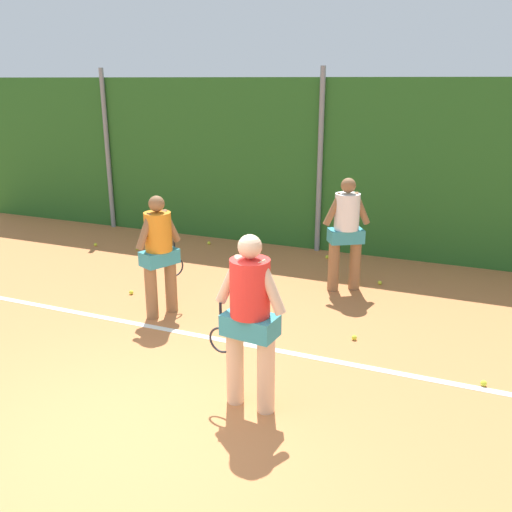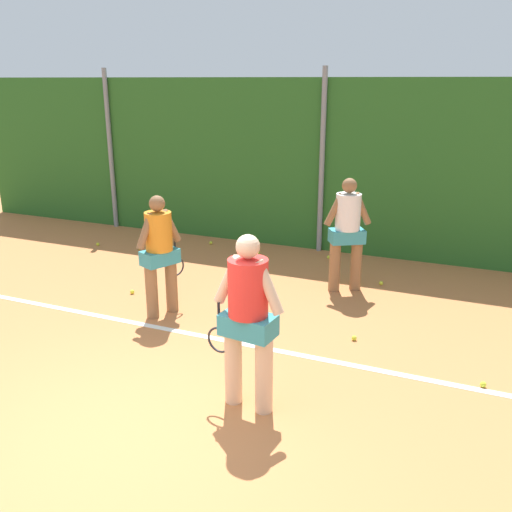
{
  "view_description": "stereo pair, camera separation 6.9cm",
  "coord_description": "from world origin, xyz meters",
  "px_view_note": "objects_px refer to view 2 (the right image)",
  "views": [
    {
      "loc": [
        2.84,
        -3.61,
        3.21
      ],
      "look_at": [
        0.24,
        2.72,
        1.02
      ],
      "focal_mm": 38.78,
      "sensor_mm": 36.0,
      "label": 1
    },
    {
      "loc": [
        2.91,
        -3.58,
        3.21
      ],
      "look_at": [
        0.24,
        2.72,
        1.02
      ],
      "focal_mm": 38.78,
      "sensor_mm": 36.0,
      "label": 2
    }
  ],
  "objects_px": {
    "tennis_ball_1": "(329,257)",
    "player_foreground_near": "(248,314)",
    "tennis_ball_10": "(354,338)",
    "player_midcourt": "(160,249)",
    "tennis_ball_2": "(132,292)",
    "tennis_ball_4": "(139,248)",
    "player_backcourt_far": "(347,229)",
    "tennis_ball_0": "(381,283)",
    "tennis_ball_7": "(233,351)",
    "tennis_ball_3": "(258,253)",
    "tennis_ball_8": "(211,243)",
    "tennis_ball_12": "(98,244)",
    "tennis_ball_5": "(483,384)"
  },
  "relations": [
    {
      "from": "player_midcourt",
      "to": "tennis_ball_7",
      "type": "relative_size",
      "value": 26.12
    },
    {
      "from": "player_backcourt_far",
      "to": "tennis_ball_10",
      "type": "distance_m",
      "value": 2.05
    },
    {
      "from": "tennis_ball_2",
      "to": "tennis_ball_0",
      "type": "bearing_deg",
      "value": 28.47
    },
    {
      "from": "tennis_ball_4",
      "to": "player_backcourt_far",
      "type": "bearing_deg",
      "value": -7.4
    },
    {
      "from": "player_backcourt_far",
      "to": "tennis_ball_0",
      "type": "bearing_deg",
      "value": -170.26
    },
    {
      "from": "tennis_ball_10",
      "to": "player_midcourt",
      "type": "bearing_deg",
      "value": -175.21
    },
    {
      "from": "tennis_ball_0",
      "to": "tennis_ball_12",
      "type": "height_order",
      "value": "same"
    },
    {
      "from": "player_backcourt_far",
      "to": "tennis_ball_5",
      "type": "xyz_separation_m",
      "value": [
        2.13,
        -2.29,
        -0.98
      ]
    },
    {
      "from": "tennis_ball_2",
      "to": "tennis_ball_4",
      "type": "bearing_deg",
      "value": 121.66
    },
    {
      "from": "tennis_ball_2",
      "to": "tennis_ball_3",
      "type": "distance_m",
      "value": 2.85
    },
    {
      "from": "tennis_ball_7",
      "to": "tennis_ball_4",
      "type": "bearing_deg",
      "value": 138.04
    },
    {
      "from": "tennis_ball_10",
      "to": "tennis_ball_12",
      "type": "relative_size",
      "value": 1.0
    },
    {
      "from": "player_foreground_near",
      "to": "player_midcourt",
      "type": "xyz_separation_m",
      "value": [
        -2.07,
        1.67,
        -0.06
      ]
    },
    {
      "from": "tennis_ball_1",
      "to": "tennis_ball_3",
      "type": "bearing_deg",
      "value": -168.67
    },
    {
      "from": "tennis_ball_3",
      "to": "tennis_ball_4",
      "type": "distance_m",
      "value": 2.37
    },
    {
      "from": "tennis_ball_0",
      "to": "player_midcourt",
      "type": "bearing_deg",
      "value": -138.16
    },
    {
      "from": "tennis_ball_1",
      "to": "tennis_ball_12",
      "type": "distance_m",
      "value": 4.64
    },
    {
      "from": "player_backcourt_far",
      "to": "tennis_ball_2",
      "type": "height_order",
      "value": "player_backcourt_far"
    },
    {
      "from": "tennis_ball_1",
      "to": "tennis_ball_3",
      "type": "height_order",
      "value": "same"
    },
    {
      "from": "tennis_ball_1",
      "to": "tennis_ball_12",
      "type": "bearing_deg",
      "value": -167.68
    },
    {
      "from": "player_midcourt",
      "to": "tennis_ball_3",
      "type": "xyz_separation_m",
      "value": [
        0.17,
        3.13,
        -0.93
      ]
    },
    {
      "from": "tennis_ball_10",
      "to": "tennis_ball_4",
      "type": "bearing_deg",
      "value": 154.85
    },
    {
      "from": "tennis_ball_1",
      "to": "player_foreground_near",
      "type": "bearing_deg",
      "value": -83.55
    },
    {
      "from": "tennis_ball_4",
      "to": "tennis_ball_7",
      "type": "relative_size",
      "value": 1.0
    },
    {
      "from": "tennis_ball_1",
      "to": "tennis_ball_2",
      "type": "bearing_deg",
      "value": -128.89
    },
    {
      "from": "player_backcourt_far",
      "to": "tennis_ball_5",
      "type": "height_order",
      "value": "player_backcourt_far"
    },
    {
      "from": "tennis_ball_1",
      "to": "tennis_ball_10",
      "type": "distance_m",
      "value": 3.4
    },
    {
      "from": "tennis_ball_1",
      "to": "tennis_ball_2",
      "type": "height_order",
      "value": "same"
    },
    {
      "from": "player_foreground_near",
      "to": "tennis_ball_8",
      "type": "distance_m",
      "value": 5.98
    },
    {
      "from": "tennis_ball_1",
      "to": "tennis_ball_7",
      "type": "xyz_separation_m",
      "value": [
        -0.06,
        -4.09,
        0.0
      ]
    },
    {
      "from": "player_midcourt",
      "to": "tennis_ball_1",
      "type": "distance_m",
      "value": 3.82
    },
    {
      "from": "player_midcourt",
      "to": "tennis_ball_12",
      "type": "height_order",
      "value": "player_midcourt"
    },
    {
      "from": "tennis_ball_8",
      "to": "tennis_ball_2",
      "type": "bearing_deg",
      "value": -87.62
    },
    {
      "from": "tennis_ball_3",
      "to": "tennis_ball_8",
      "type": "bearing_deg",
      "value": 167.61
    },
    {
      "from": "player_foreground_near",
      "to": "tennis_ball_2",
      "type": "bearing_deg",
      "value": -29.85
    },
    {
      "from": "player_foreground_near",
      "to": "tennis_ball_1",
      "type": "distance_m",
      "value": 5.19
    },
    {
      "from": "player_backcourt_far",
      "to": "tennis_ball_3",
      "type": "distance_m",
      "value": 2.51
    },
    {
      "from": "tennis_ball_1",
      "to": "tennis_ball_4",
      "type": "bearing_deg",
      "value": -166.07
    },
    {
      "from": "tennis_ball_3",
      "to": "tennis_ball_10",
      "type": "xyz_separation_m",
      "value": [
        2.55,
        -2.9,
        0.0
      ]
    },
    {
      "from": "player_midcourt",
      "to": "player_foreground_near",
      "type": "bearing_deg",
      "value": -105.75
    },
    {
      "from": "tennis_ball_3",
      "to": "tennis_ball_5",
      "type": "relative_size",
      "value": 1.0
    },
    {
      "from": "player_midcourt",
      "to": "player_backcourt_far",
      "type": "height_order",
      "value": "player_backcourt_far"
    },
    {
      "from": "player_midcourt",
      "to": "tennis_ball_5",
      "type": "relative_size",
      "value": 26.12
    },
    {
      "from": "tennis_ball_5",
      "to": "tennis_ball_12",
      "type": "relative_size",
      "value": 1.0
    },
    {
      "from": "tennis_ball_1",
      "to": "tennis_ball_12",
      "type": "relative_size",
      "value": 1.0
    },
    {
      "from": "tennis_ball_5",
      "to": "tennis_ball_0",
      "type": "bearing_deg",
      "value": 120.81
    },
    {
      "from": "player_midcourt",
      "to": "player_backcourt_far",
      "type": "relative_size",
      "value": 0.96
    },
    {
      "from": "tennis_ball_5",
      "to": "tennis_ball_8",
      "type": "height_order",
      "value": "same"
    },
    {
      "from": "tennis_ball_7",
      "to": "player_midcourt",
      "type": "bearing_deg",
      "value": 154.28
    },
    {
      "from": "tennis_ball_2",
      "to": "tennis_ball_8",
      "type": "xyz_separation_m",
      "value": [
        -0.12,
        2.91,
        0.0
      ]
    }
  ]
}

